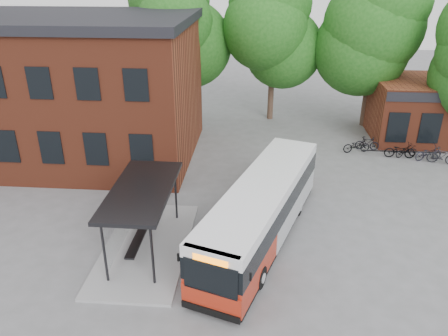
# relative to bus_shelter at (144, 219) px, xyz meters

# --- Properties ---
(ground) EXTENTS (100.00, 100.00, 0.00)m
(ground) POSITION_rel_bus_shelter_xyz_m (4.50, 1.00, -1.45)
(ground) COLOR slate
(station_building) EXTENTS (18.40, 10.40, 8.50)m
(station_building) POSITION_rel_bus_shelter_xyz_m (-8.50, 10.00, 2.80)
(station_building) COLOR maroon
(station_building) RESTS_ON ground
(bus_shelter) EXTENTS (3.60, 7.00, 2.90)m
(bus_shelter) POSITION_rel_bus_shelter_xyz_m (0.00, 0.00, 0.00)
(bus_shelter) COLOR black
(bus_shelter) RESTS_ON ground
(bike_rail) EXTENTS (5.20, 0.10, 0.38)m
(bike_rail) POSITION_rel_bus_shelter_xyz_m (13.78, 11.00, -1.26)
(bike_rail) COLOR black
(bike_rail) RESTS_ON ground
(tree_0) EXTENTS (7.92, 7.92, 11.00)m
(tree_0) POSITION_rel_bus_shelter_xyz_m (-1.50, 17.00, 4.05)
(tree_0) COLOR #1B5316
(tree_0) RESTS_ON ground
(tree_1) EXTENTS (7.92, 7.92, 10.40)m
(tree_1) POSITION_rel_bus_shelter_xyz_m (5.50, 18.00, 3.75)
(tree_1) COLOR #1B5316
(tree_1) RESTS_ON ground
(tree_2) EXTENTS (7.92, 7.92, 11.00)m
(tree_2) POSITION_rel_bus_shelter_xyz_m (12.50, 17.00, 4.05)
(tree_2) COLOR #1B5316
(tree_2) RESTS_ON ground
(city_bus) EXTENTS (5.59, 10.96, 2.74)m
(city_bus) POSITION_rel_bus_shelter_xyz_m (4.89, 1.13, -0.08)
(city_bus) COLOR #AA2613
(city_bus) RESTS_ON ground
(bicycle_0) EXTENTS (1.87, 1.01, 0.93)m
(bicycle_0) POSITION_rel_bus_shelter_xyz_m (10.97, 11.51, -0.98)
(bicycle_0) COLOR black
(bicycle_0) RESTS_ON ground
(bicycle_1) EXTENTS (1.56, 0.58, 0.92)m
(bicycle_1) POSITION_rel_bus_shelter_xyz_m (11.75, 11.99, -0.99)
(bicycle_1) COLOR black
(bicycle_1) RESTS_ON ground
(bicycle_2) EXTENTS (1.90, 0.74, 0.98)m
(bicycle_2) POSITION_rel_bus_shelter_xyz_m (13.51, 10.83, -0.96)
(bicycle_2) COLOR black
(bicycle_2) RESTS_ON ground
(bicycle_4) EXTENTS (1.60, 1.03, 0.80)m
(bicycle_4) POSITION_rel_bus_shelter_xyz_m (13.97, 10.98, -1.05)
(bicycle_4) COLOR black
(bicycle_4) RESTS_ON ground
(bicycle_6) EXTENTS (1.91, 1.16, 0.95)m
(bicycle_6) POSITION_rel_bus_shelter_xyz_m (15.17, 10.59, -0.98)
(bicycle_6) COLOR black
(bicycle_6) RESTS_ON ground
(bicycle_7) EXTENTS (1.77, 0.94, 1.02)m
(bicycle_7) POSITION_rel_bus_shelter_xyz_m (15.80, 10.09, -0.94)
(bicycle_7) COLOR black
(bicycle_7) RESTS_ON ground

